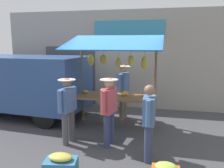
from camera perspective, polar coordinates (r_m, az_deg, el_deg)
name	(u,v)px	position (r m, az deg, el deg)	size (l,w,h in m)	color
ground_plane	(114,127)	(6.69, 0.58, -10.16)	(40.00, 40.00, 0.00)	#424244
street_backdrop	(127,60)	(8.47, 3.50, 5.87)	(9.00, 0.30, 3.40)	#9E998E
market_stall	(115,71)	(6.37, 0.70, 3.19)	(2.50, 1.46, 2.50)	brown
vendor_with_sunhat	(123,87)	(7.12, 2.77, -0.80)	(0.43, 0.69, 1.65)	#726656
shopper_in_striped_shirt	(109,107)	(5.27, -0.72, -5.45)	(0.40, 0.66, 1.55)	navy
shopper_in_grey_tee	(149,118)	(4.70, 8.80, -8.05)	(0.22, 0.66, 1.51)	navy
shopper_with_shopping_bag	(68,106)	(5.51, -10.59, -5.14)	(0.39, 0.66, 1.52)	#4C4C51
parked_van	(13,80)	(8.17, -22.67, 0.89)	(4.53, 2.18, 1.88)	#2D4C84
produce_crate_near	(61,166)	(4.45, -12.13, -18.61)	(0.61, 0.47, 0.41)	teal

